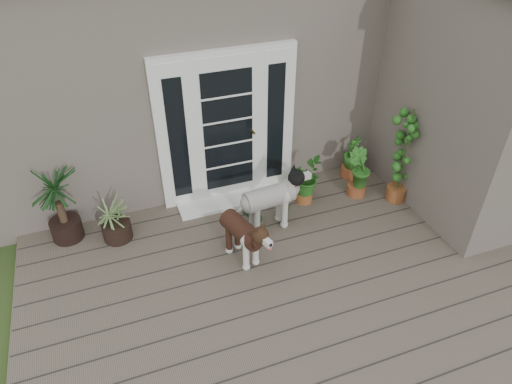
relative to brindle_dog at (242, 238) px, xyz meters
name	(u,v)px	position (x,y,z in m)	size (l,w,h in m)	color
deck	(305,302)	(0.46, -0.86, -0.39)	(6.20, 4.60, 0.12)	#6B5B4C
house_main	(201,51)	(0.46, 3.39, 1.10)	(7.40, 4.00, 3.10)	#665E54
house_wing	(479,103)	(3.36, 0.24, 1.10)	(1.60, 2.40, 3.10)	#665E54
door_unit	(227,128)	(0.26, 1.34, 0.74)	(1.90, 0.14, 2.15)	white
door_step	(234,199)	(0.26, 1.14, -0.31)	(1.60, 0.40, 0.05)	white
brindle_dog	(242,238)	(0.00, 0.00, 0.00)	(0.34, 0.80, 0.66)	#3F2117
white_dog	(269,205)	(0.52, 0.43, 0.04)	(0.38, 0.88, 0.73)	beige
spider_plant	(114,218)	(-1.40, 0.91, 0.00)	(0.62, 0.62, 0.66)	#87A968
yucca	(59,204)	(-2.00, 1.14, 0.21)	(0.74, 0.74, 1.08)	black
herb_a	(305,183)	(1.20, 0.80, -0.03)	(0.48, 0.48, 0.61)	#234D16
herb_b	(358,179)	(1.99, 0.69, -0.07)	(0.35, 0.35, 0.53)	#1F5518
herb_c	(352,161)	(2.16, 1.14, -0.07)	(0.34, 0.34, 0.53)	#1F4E16
sapling	(404,155)	(2.46, 0.39, 0.41)	(0.44, 0.44, 1.48)	#255618
clog_left	(253,214)	(0.38, 0.70, -0.28)	(0.16, 0.33, 0.10)	black
clog_right	(283,202)	(0.88, 0.82, -0.29)	(0.14, 0.29, 0.09)	black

